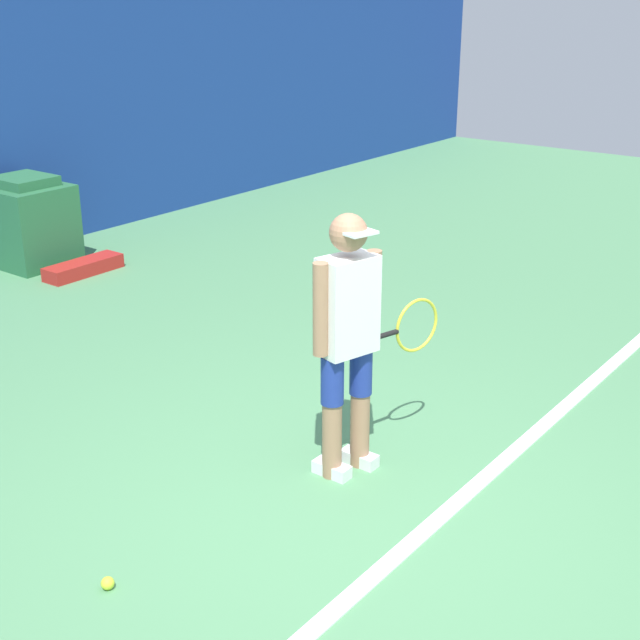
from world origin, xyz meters
TOP-DOWN VIEW (x-y plane):
  - ground_plane at (0.00, 0.00)m, footprint 24.00×24.00m
  - court_baseline at (0.00, -0.47)m, footprint 21.60×0.10m
  - tennis_player at (0.48, 0.26)m, footprint 0.95×0.35m
  - tennis_ball at (-1.19, 0.53)m, footprint 0.07×0.07m
  - covered_chair at (1.94, 5.46)m, footprint 0.75×0.83m
  - equipment_bag at (2.02, 4.71)m, footprint 0.85×0.26m

SIDE VIEW (x-z plane):
  - ground_plane at x=0.00m, z-range 0.00..0.00m
  - court_baseline at x=0.00m, z-range 0.00..0.01m
  - tennis_ball at x=-1.19m, z-range 0.00..0.07m
  - equipment_bag at x=2.02m, z-range 0.00..0.14m
  - covered_chair at x=1.94m, z-range -0.02..0.91m
  - tennis_player at x=0.48m, z-range 0.09..1.71m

